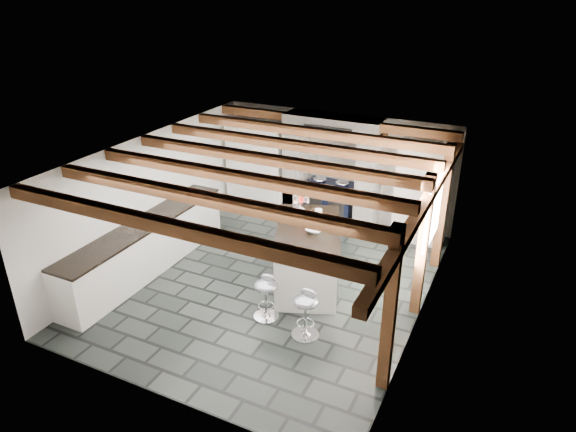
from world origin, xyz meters
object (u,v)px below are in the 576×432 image
at_px(kitchen_island, 308,255).
at_px(bar_stool_far, 266,292).
at_px(bar_stool_near, 306,309).
at_px(range_cooker, 330,201).

bearing_deg(kitchen_island, bar_stool_far, -118.25).
bearing_deg(bar_stool_near, bar_stool_far, 175.23).
bearing_deg(range_cooker, bar_stool_far, -83.99).
height_order(range_cooker, kitchen_island, kitchen_island).
relative_size(range_cooker, bar_stool_near, 1.32).
bearing_deg(bar_stool_near, kitchen_island, 119.75).
bearing_deg(bar_stool_far, range_cooker, 88.58).
bearing_deg(bar_stool_far, kitchen_island, 75.90).
bearing_deg(kitchen_island, range_cooker, 80.84).
distance_m(kitchen_island, bar_stool_near, 1.51).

